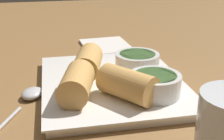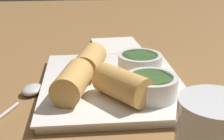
{
  "view_description": "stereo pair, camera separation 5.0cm",
  "coord_description": "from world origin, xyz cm",
  "px_view_note": "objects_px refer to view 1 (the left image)",
  "views": [
    {
      "loc": [
        49.17,
        -7.95,
        24.25
      ],
      "look_at": [
        2.47,
        1.56,
        5.27
      ],
      "focal_mm": 50.0,
      "sensor_mm": 36.0,
      "label": 1
    },
    {
      "loc": [
        49.92,
        -2.97,
        24.25
      ],
      "look_at": [
        2.47,
        1.56,
        5.27
      ],
      "focal_mm": 50.0,
      "sensor_mm": 36.0,
      "label": 2
    }
  ],
  "objects_px": {
    "dipping_bowl_near": "(137,62)",
    "dipping_bowl_far": "(155,84)",
    "spoon": "(29,96)",
    "napkin": "(106,46)",
    "serving_plate": "(112,84)"
  },
  "relations": [
    {
      "from": "serving_plate",
      "to": "dipping_bowl_near",
      "type": "height_order",
      "value": "dipping_bowl_near"
    },
    {
      "from": "dipping_bowl_near",
      "to": "dipping_bowl_far",
      "type": "bearing_deg",
      "value": -0.3
    },
    {
      "from": "dipping_bowl_near",
      "to": "serving_plate",
      "type": "bearing_deg",
      "value": -59.06
    },
    {
      "from": "spoon",
      "to": "napkin",
      "type": "bearing_deg",
      "value": 145.89
    },
    {
      "from": "dipping_bowl_near",
      "to": "spoon",
      "type": "xyz_separation_m",
      "value": [
        0.05,
        -0.19,
        -0.03
      ]
    },
    {
      "from": "spoon",
      "to": "serving_plate",
      "type": "bearing_deg",
      "value": 97.52
    },
    {
      "from": "napkin",
      "to": "serving_plate",
      "type": "bearing_deg",
      "value": -7.95
    },
    {
      "from": "dipping_bowl_far",
      "to": "spoon",
      "type": "height_order",
      "value": "dipping_bowl_far"
    },
    {
      "from": "napkin",
      "to": "dipping_bowl_far",
      "type": "bearing_deg",
      "value": 3.82
    },
    {
      "from": "serving_plate",
      "to": "dipping_bowl_near",
      "type": "xyz_separation_m",
      "value": [
        -0.03,
        0.05,
        0.03
      ]
    },
    {
      "from": "serving_plate",
      "to": "napkin",
      "type": "bearing_deg",
      "value": 172.05
    },
    {
      "from": "serving_plate",
      "to": "dipping_bowl_near",
      "type": "distance_m",
      "value": 0.07
    },
    {
      "from": "spoon",
      "to": "napkin",
      "type": "xyz_separation_m",
      "value": [
        -0.24,
        0.17,
        -0.0
      ]
    },
    {
      "from": "dipping_bowl_near",
      "to": "napkin",
      "type": "relative_size",
      "value": 0.58
    },
    {
      "from": "dipping_bowl_near",
      "to": "spoon",
      "type": "bearing_deg",
      "value": -75.3
    }
  ]
}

